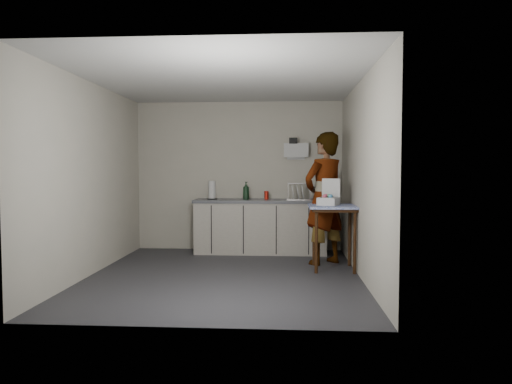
# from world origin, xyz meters

# --- Properties ---
(ground) EXTENTS (4.00, 4.00, 0.00)m
(ground) POSITION_xyz_m (0.00, 0.00, 0.00)
(ground) COLOR #28282D
(ground) RESTS_ON ground
(wall_back) EXTENTS (3.60, 0.02, 2.60)m
(wall_back) POSITION_xyz_m (0.00, 1.99, 1.30)
(wall_back) COLOR beige
(wall_back) RESTS_ON ground
(wall_right) EXTENTS (0.02, 4.00, 2.60)m
(wall_right) POSITION_xyz_m (1.79, 0.00, 1.30)
(wall_right) COLOR beige
(wall_right) RESTS_ON ground
(wall_left) EXTENTS (0.02, 4.00, 2.60)m
(wall_left) POSITION_xyz_m (-1.79, 0.00, 1.30)
(wall_left) COLOR beige
(wall_left) RESTS_ON ground
(ceiling) EXTENTS (3.60, 4.00, 0.01)m
(ceiling) POSITION_xyz_m (0.00, 0.00, 2.60)
(ceiling) COLOR silver
(ceiling) RESTS_ON wall_back
(kitchen_counter) EXTENTS (2.24, 0.62, 0.91)m
(kitchen_counter) POSITION_xyz_m (0.40, 1.70, 0.43)
(kitchen_counter) COLOR black
(kitchen_counter) RESTS_ON ground
(wall_shelf) EXTENTS (0.42, 0.18, 0.37)m
(wall_shelf) POSITION_xyz_m (1.00, 1.92, 1.75)
(wall_shelf) COLOR silver
(wall_shelf) RESTS_ON ground
(side_table) EXTENTS (0.71, 0.71, 0.92)m
(side_table) POSITION_xyz_m (1.50, 0.48, 0.80)
(side_table) COLOR #341D0B
(side_table) RESTS_ON ground
(standing_man) EXTENTS (0.86, 0.82, 1.98)m
(standing_man) POSITION_xyz_m (1.40, 0.86, 0.99)
(standing_man) COLOR #B2A593
(standing_man) RESTS_ON ground
(soap_bottle) EXTENTS (0.16, 0.16, 0.30)m
(soap_bottle) POSITION_xyz_m (0.15, 1.67, 1.06)
(soap_bottle) COLOR black
(soap_bottle) RESTS_ON kitchen_counter
(soda_can) EXTENTS (0.07, 0.07, 0.14)m
(soda_can) POSITION_xyz_m (0.50, 1.74, 0.98)
(soda_can) COLOR red
(soda_can) RESTS_ON kitchen_counter
(dark_bottle) EXTENTS (0.06, 0.06, 0.21)m
(dark_bottle) POSITION_xyz_m (0.14, 1.76, 1.02)
(dark_bottle) COLOR black
(dark_bottle) RESTS_ON kitchen_counter
(paper_towel) EXTENTS (0.18, 0.18, 0.31)m
(paper_towel) POSITION_xyz_m (-0.43, 1.69, 1.06)
(paper_towel) COLOR black
(paper_towel) RESTS_ON kitchen_counter
(dish_rack) EXTENTS (0.41, 0.30, 0.28)m
(dish_rack) POSITION_xyz_m (1.04, 1.64, 0.97)
(dish_rack) COLOR silver
(dish_rack) RESTS_ON kitchen_counter
(bakery_box) EXTENTS (0.35, 0.36, 0.38)m
(bakery_box) POSITION_xyz_m (1.43, 0.52, 1.00)
(bakery_box) COLOR silver
(bakery_box) RESTS_ON side_table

